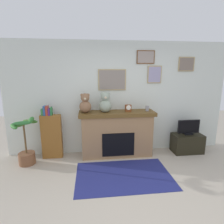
% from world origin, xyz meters
% --- Properties ---
extents(ground_plane, '(12.00, 12.00, 0.00)m').
position_xyz_m(ground_plane, '(0.00, 0.00, 0.00)').
color(ground_plane, '#B5A997').
extents(back_wall, '(5.20, 0.15, 2.60)m').
position_xyz_m(back_wall, '(0.00, 2.00, 1.31)').
color(back_wall, silver).
rests_on(back_wall, ground_plane).
extents(fireplace, '(1.70, 0.54, 1.04)m').
position_xyz_m(fireplace, '(-0.09, 1.70, 0.53)').
color(fireplace, '#99724C').
rests_on(fireplace, ground_plane).
extents(bookshelf, '(0.44, 0.16, 1.20)m').
position_xyz_m(bookshelf, '(-1.56, 1.74, 0.53)').
color(bookshelf, brown).
rests_on(bookshelf, ground_plane).
extents(potted_plant, '(0.56, 0.58, 1.01)m').
position_xyz_m(potted_plant, '(-2.04, 1.48, 0.39)').
color(potted_plant, brown).
rests_on(potted_plant, ground_plane).
extents(tv_stand, '(0.70, 0.40, 0.45)m').
position_xyz_m(tv_stand, '(1.63, 1.64, 0.22)').
color(tv_stand, black).
rests_on(tv_stand, ground_plane).
extents(television, '(0.53, 0.14, 0.36)m').
position_xyz_m(television, '(1.63, 1.64, 0.62)').
color(television, black).
rests_on(television, tv_stand).
extents(area_rug, '(1.79, 1.17, 0.01)m').
position_xyz_m(area_rug, '(-0.09, 0.78, 0.00)').
color(area_rug, navy).
rests_on(area_rug, ground_plane).
extents(candle_jar, '(0.08, 0.08, 0.12)m').
position_xyz_m(candle_jar, '(0.61, 1.68, 1.10)').
color(candle_jar, gray).
rests_on(candle_jar, fireplace).
extents(mantel_clock, '(0.13, 0.10, 0.15)m').
position_xyz_m(mantel_clock, '(0.16, 1.68, 1.12)').
color(mantel_clock, brown).
rests_on(mantel_clock, fireplace).
extents(teddy_bear_brown, '(0.26, 0.26, 0.43)m').
position_xyz_m(teddy_bear_brown, '(-0.79, 1.68, 1.23)').
color(teddy_bear_brown, '#855F43').
rests_on(teddy_bear_brown, fireplace).
extents(teddy_bear_tan, '(0.28, 0.28, 0.45)m').
position_xyz_m(teddy_bear_tan, '(-0.35, 1.68, 1.24)').
color(teddy_bear_tan, '#93A08C').
rests_on(teddy_bear_tan, fireplace).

